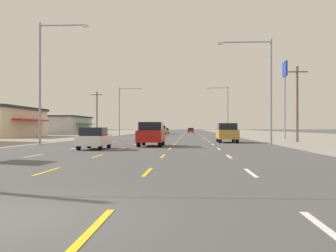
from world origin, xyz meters
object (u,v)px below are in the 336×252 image
(suv_center_turn_near, at_px, (151,134))
(sedan_inner_left_farther, at_px, (166,131))
(suv_far_right_mid, at_px, (227,132))
(suv_inner_left_far, at_px, (162,130))
(streetlight_right_row_0, at_px, (265,83))
(sedan_inner_left_midfar, at_px, (155,132))
(streetlight_left_row_0, at_px, (45,74))
(streetlight_right_row_1, at_px, (226,107))
(hatchback_inner_left_nearest, at_px, (94,138))
(pole_sign_right_row_1, at_px, (285,80))
(streetlight_left_row_1, at_px, (122,107))
(sedan_inner_right_farthest, at_px, (191,130))

(suv_center_turn_near, xyz_separation_m, sedan_inner_left_farther, (-3.27, 70.27, -0.27))
(suv_far_right_mid, height_order, suv_inner_left_far, same)
(suv_inner_left_far, distance_m, sedan_inner_left_farther, 14.30)
(streetlight_right_row_0, bearing_deg, sedan_inner_left_midfar, 108.08)
(streetlight_left_row_0, xyz_separation_m, streetlight_right_row_0, (19.34, 0.00, -0.85))
(sedan_inner_left_midfar, distance_m, streetlight_right_row_1, 13.96)
(hatchback_inner_left_nearest, bearing_deg, suv_center_turn_near, 54.03)
(suv_far_right_mid, bearing_deg, pole_sign_right_row_1, 55.29)
(suv_inner_left_far, xyz_separation_m, streetlight_right_row_1, (13.01, -14.75, 4.30))
(sedan_inner_left_midfar, bearing_deg, streetlight_right_row_1, -2.86)
(streetlight_left_row_1, bearing_deg, streetlight_left_row_0, -90.09)
(suv_center_turn_near, distance_m, pole_sign_right_row_1, 27.62)
(streetlight_left_row_0, bearing_deg, sedan_inner_left_farther, 84.60)
(suv_far_right_mid, bearing_deg, streetlight_left_row_0, -158.35)
(sedan_inner_right_farthest, distance_m, streetlight_left_row_1, 43.58)
(suv_inner_left_far, relative_size, streetlight_right_row_1, 0.53)
(suv_inner_left_far, distance_m, streetlight_left_row_1, 16.65)
(suv_center_turn_near, height_order, streetlight_right_row_1, streetlight_right_row_1)
(hatchback_inner_left_nearest, distance_m, suv_far_right_mid, 17.13)
(suv_center_turn_near, distance_m, streetlight_left_row_1, 42.57)
(streetlight_left_row_1, bearing_deg, pole_sign_right_row_1, -37.65)
(hatchback_inner_left_nearest, relative_size, sedan_inner_left_farther, 0.87)
(suv_inner_left_far, distance_m, sedan_inner_right_farthest, 27.40)
(streetlight_right_row_0, bearing_deg, sedan_inner_left_farther, 100.68)
(suv_far_right_mid, xyz_separation_m, streetlight_left_row_1, (-16.65, 32.65, 4.33))
(suv_inner_left_far, relative_size, streetlight_right_row_0, 0.53)
(streetlight_left_row_0, xyz_separation_m, streetlight_left_row_1, (0.06, 39.29, -0.91))
(suv_inner_left_far, height_order, streetlight_left_row_0, streetlight_left_row_0)
(suv_far_right_mid, relative_size, pole_sign_right_row_1, 0.47)
(streetlight_right_row_0, bearing_deg, hatchback_inner_left_nearest, -152.52)
(sedan_inner_left_midfar, distance_m, streetlight_left_row_1, 7.77)
(sedan_inner_left_midfar, height_order, streetlight_right_row_1, streetlight_right_row_1)
(suv_center_turn_near, bearing_deg, sedan_inner_left_farther, 92.66)
(streetlight_left_row_0, distance_m, streetlight_left_row_1, 39.30)
(hatchback_inner_left_nearest, xyz_separation_m, sedan_inner_left_farther, (0.30, 75.18, -0.03))
(streetlight_right_row_1, bearing_deg, streetlight_left_row_1, 180.00)
(sedan_inner_left_midfar, xyz_separation_m, sedan_inner_right_farthest, (6.75, 40.69, 0.00))
(sedan_inner_left_farther, height_order, sedan_inner_right_farthest, same)
(suv_center_turn_near, xyz_separation_m, suv_far_right_mid, (6.99, 8.58, 0.00))
(sedan_inner_right_farthest, bearing_deg, suv_far_right_mid, -87.16)
(streetlight_left_row_0, bearing_deg, streetlight_right_row_0, 0.00)
(streetlight_left_row_1, bearing_deg, suv_inner_left_far, 66.56)
(sedan_inner_left_midfar, relative_size, sedan_inner_right_farthest, 1.00)
(suv_inner_left_far, bearing_deg, streetlight_right_row_1, -48.60)
(suv_far_right_mid, relative_size, streetlight_right_row_1, 0.53)
(sedan_inner_left_farther, bearing_deg, sedan_inner_right_farthest, 61.85)
(pole_sign_right_row_1, relative_size, streetlight_right_row_0, 1.14)
(sedan_inner_left_midfar, xyz_separation_m, sedan_inner_left_farther, (0.16, 28.39, 0.00))
(sedan_inner_left_midfar, relative_size, sedan_inner_left_farther, 1.00)
(streetlight_left_row_1, bearing_deg, suv_far_right_mid, -62.98)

